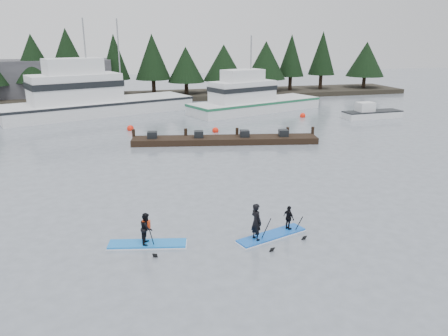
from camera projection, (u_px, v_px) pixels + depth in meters
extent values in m
plane|color=slate|center=(261.00, 234.00, 18.11)|extent=(160.00, 160.00, 0.00)
cube|color=#2D281E|center=(153.00, 96.00, 56.84)|extent=(70.00, 8.00, 0.60)
cube|color=#4C4C51|center=(38.00, 80.00, 54.59)|extent=(18.00, 6.00, 5.00)
cube|color=white|center=(100.00, 113.00, 45.79)|extent=(20.01, 11.43, 2.58)
cube|color=white|center=(75.00, 88.00, 43.76)|extent=(9.48, 6.51, 2.79)
cylinder|color=gray|center=(86.00, 60.00, 43.71)|extent=(0.14, 0.14, 8.14)
cube|color=white|center=(255.00, 110.00, 47.50)|extent=(15.58, 9.12, 2.15)
cube|color=white|center=(243.00, 91.00, 45.89)|extent=(7.41, 5.20, 2.15)
cylinder|color=gray|center=(251.00, 69.00, 45.80)|extent=(0.14, 0.14, 6.72)
cube|color=white|center=(372.00, 114.00, 43.47)|extent=(6.03, 2.09, 0.69)
cube|color=black|center=(225.00, 140.00, 33.34)|extent=(14.16, 4.56, 0.47)
sphere|color=#FF210C|center=(215.00, 132.00, 37.12)|extent=(0.54, 0.54, 0.54)
sphere|color=#FF210C|center=(130.00, 130.00, 37.86)|extent=(0.58, 0.58, 0.58)
sphere|color=#FF210C|center=(14.00, 126.00, 39.56)|extent=(0.56, 0.56, 0.56)
sphere|color=#FF210C|center=(303.00, 117.00, 43.91)|extent=(0.56, 0.56, 0.56)
cube|color=blue|center=(147.00, 244.00, 17.10)|extent=(3.11, 1.38, 0.11)
imported|color=black|center=(147.00, 228.00, 16.90)|extent=(0.60, 0.70, 1.25)
cube|color=red|center=(146.00, 225.00, 16.86)|extent=(0.34, 0.26, 0.32)
cylinder|color=black|center=(153.00, 241.00, 16.83)|extent=(0.34, 0.84, 1.49)
cube|color=blue|center=(271.00, 235.00, 17.85)|extent=(3.15, 1.65, 0.11)
imported|color=black|center=(256.00, 222.00, 17.19)|extent=(0.52, 0.64, 1.52)
cylinder|color=black|center=(264.00, 232.00, 17.28)|extent=(0.20, 0.93, 1.58)
imported|color=black|center=(289.00, 218.00, 18.15)|extent=(0.43, 0.66, 1.04)
cylinder|color=black|center=(296.00, 229.00, 18.24)|extent=(0.18, 0.83, 1.42)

